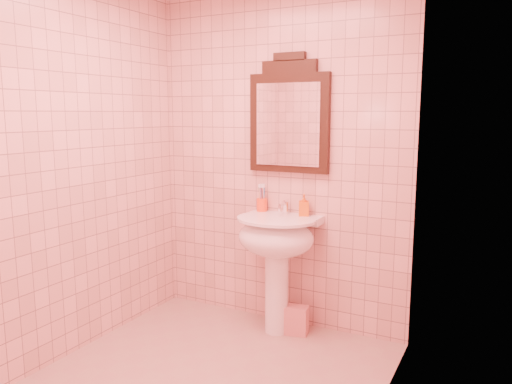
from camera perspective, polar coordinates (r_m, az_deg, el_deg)
The scene contains 7 objects.
back_wall at distance 3.76m, azimuth 2.67°, elevation 3.58°, with size 2.00×0.02×2.50m, color beige.
pedestal_sink at distance 3.62m, azimuth 2.35°, elevation -6.09°, with size 0.58×0.58×0.86m.
faucet at distance 3.68m, azimuth 3.28°, elevation -1.71°, with size 0.04×0.16×0.11m.
mirror at distance 3.68m, azimuth 3.79°, elevation 8.46°, with size 0.62×0.06×0.86m.
toothbrush_cup at distance 3.80m, azimuth 0.68°, elevation -1.42°, with size 0.08×0.08×0.19m.
soap_dispenser at distance 3.64m, azimuth 5.49°, elevation -1.50°, with size 0.07×0.07×0.16m, color orange.
towel at distance 3.78m, azimuth 4.60°, elevation -14.38°, with size 0.17×0.11×0.21m, color tan.
Camera 1 is at (1.56, -2.30, 1.60)m, focal length 35.00 mm.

